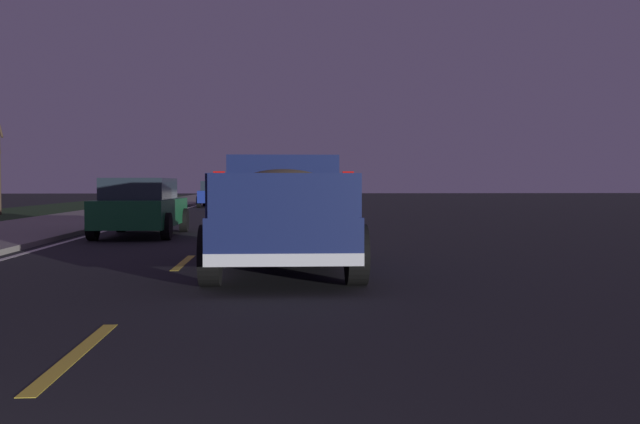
{
  "coord_description": "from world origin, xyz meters",
  "views": [
    {
      "loc": [
        -1.83,
        -1.64,
        1.4
      ],
      "look_at": [
        10.29,
        -2.39,
        0.91
      ],
      "focal_mm": 39.87,
      "sensor_mm": 36.0,
      "label": 1
    }
  ],
  "objects_px": {
    "sedan_green": "(141,207)",
    "sedan_silver": "(282,195)",
    "pickup_truck": "(283,209)",
    "sedan_blue": "(217,194)"
  },
  "relations": [
    {
      "from": "sedan_blue",
      "to": "sedan_green",
      "type": "bearing_deg",
      "value": 179.88
    },
    {
      "from": "pickup_truck",
      "to": "sedan_green",
      "type": "xyz_separation_m",
      "value": [
        7.6,
        3.7,
        -0.2
      ]
    },
    {
      "from": "pickup_truck",
      "to": "sedan_blue",
      "type": "xyz_separation_m",
      "value": [
        31.09,
        3.65,
        -0.2
      ]
    },
    {
      "from": "sedan_green",
      "to": "sedan_silver",
      "type": "height_order",
      "value": "same"
    },
    {
      "from": "sedan_blue",
      "to": "sedan_silver",
      "type": "bearing_deg",
      "value": -131.91
    },
    {
      "from": "sedan_green",
      "to": "sedan_blue",
      "type": "bearing_deg",
      "value": -0.12
    },
    {
      "from": "sedan_green",
      "to": "sedan_blue",
      "type": "distance_m",
      "value": 23.49
    },
    {
      "from": "sedan_green",
      "to": "sedan_silver",
      "type": "distance_m",
      "value": 20.42
    },
    {
      "from": "pickup_truck",
      "to": "sedan_silver",
      "type": "bearing_deg",
      "value": -0.39
    },
    {
      "from": "sedan_green",
      "to": "sedan_silver",
      "type": "relative_size",
      "value": 1.0
    }
  ]
}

